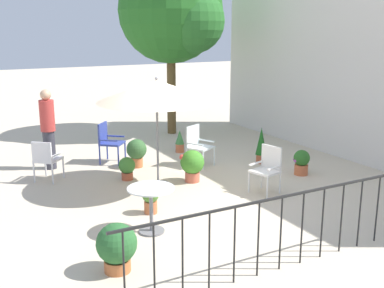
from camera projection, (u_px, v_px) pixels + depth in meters
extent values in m
plane|color=beige|center=(193.00, 188.00, 9.29)|extent=(60.00, 60.00, 0.00)
cube|color=silver|center=(361.00, 61.00, 10.73)|extent=(10.43, 0.30, 4.67)
cube|color=black|center=(315.00, 190.00, 6.18)|extent=(0.03, 5.67, 0.03)
cylinder|color=black|center=(124.00, 273.00, 5.08)|extent=(0.02, 0.02, 1.00)
cylinder|color=black|center=(154.00, 266.00, 5.24)|extent=(0.02, 0.02, 1.00)
cylinder|color=black|center=(183.00, 258.00, 5.41)|extent=(0.02, 0.02, 1.00)
cylinder|color=black|center=(209.00, 252.00, 5.57)|extent=(0.02, 0.02, 1.00)
cylinder|color=black|center=(234.00, 245.00, 5.73)|extent=(0.02, 0.02, 1.00)
cylinder|color=black|center=(258.00, 239.00, 5.90)|extent=(0.02, 0.02, 1.00)
cylinder|color=black|center=(281.00, 234.00, 6.06)|extent=(0.02, 0.02, 1.00)
cylinder|color=black|center=(302.00, 228.00, 6.22)|extent=(0.02, 0.02, 1.00)
cylinder|color=black|center=(322.00, 223.00, 6.38)|extent=(0.02, 0.02, 1.00)
cylinder|color=black|center=(341.00, 218.00, 6.55)|extent=(0.02, 0.02, 1.00)
cylinder|color=black|center=(360.00, 214.00, 6.71)|extent=(0.02, 0.02, 1.00)
cylinder|color=black|center=(377.00, 209.00, 6.87)|extent=(0.02, 0.02, 1.00)
cylinder|color=brown|center=(171.00, 91.00, 13.83)|extent=(0.26, 0.26, 2.50)
sphere|color=#246421|center=(171.00, 10.00, 13.28)|extent=(2.96, 2.96, 2.96)
sphere|color=#266425|center=(192.00, 21.00, 12.85)|extent=(1.78, 1.78, 1.78)
sphere|color=#2F6925|center=(175.00, 6.00, 13.96)|extent=(1.63, 1.63, 1.63)
cylinder|color=#2D2D2D|center=(158.00, 185.00, 9.33)|extent=(0.44, 0.44, 0.08)
cylinder|color=slate|center=(157.00, 135.00, 9.09)|extent=(0.04, 0.04, 2.12)
cone|color=beige|center=(157.00, 91.00, 8.88)|extent=(2.28, 2.28, 0.41)
sphere|color=slate|center=(156.00, 78.00, 8.83)|extent=(0.06, 0.06, 0.06)
cylinder|color=white|center=(151.00, 188.00, 7.13)|extent=(0.72, 0.72, 0.02)
cylinder|color=slate|center=(151.00, 211.00, 7.21)|extent=(0.06, 0.06, 0.70)
cylinder|color=slate|center=(152.00, 231.00, 7.29)|extent=(0.40, 0.40, 0.03)
cube|color=#314197|center=(112.00, 143.00, 10.94)|extent=(0.69, 0.69, 0.04)
cube|color=#314197|center=(103.00, 132.00, 10.92)|extent=(0.38, 0.33, 0.45)
cube|color=#314197|center=(108.00, 140.00, 10.69)|extent=(0.31, 0.36, 0.03)
cube|color=#314197|center=(116.00, 136.00, 11.12)|extent=(0.31, 0.36, 0.03)
cylinder|color=#314197|center=(118.00, 156.00, 10.73)|extent=(0.04, 0.04, 0.44)
cylinder|color=#314197|center=(125.00, 151.00, 11.17)|extent=(0.04, 0.04, 0.44)
cylinder|color=#314197|center=(100.00, 155.00, 10.82)|extent=(0.04, 0.04, 0.44)
cylinder|color=#314197|center=(107.00, 150.00, 11.26)|extent=(0.04, 0.04, 0.44)
cube|color=silver|center=(48.00, 160.00, 9.67)|extent=(0.66, 0.66, 0.04)
cube|color=silver|center=(42.00, 152.00, 9.41)|extent=(0.31, 0.35, 0.40)
cube|color=silver|center=(57.00, 154.00, 9.60)|extent=(0.36, 0.32, 0.03)
cube|color=silver|center=(39.00, 153.00, 9.68)|extent=(0.36, 0.32, 0.03)
cylinder|color=silver|center=(63.00, 168.00, 9.89)|extent=(0.04, 0.04, 0.42)
cylinder|color=silver|center=(46.00, 167.00, 9.98)|extent=(0.04, 0.04, 0.42)
cylinder|color=silver|center=(53.00, 174.00, 9.47)|extent=(0.04, 0.04, 0.42)
cylinder|color=silver|center=(34.00, 173.00, 9.56)|extent=(0.04, 0.04, 0.42)
cube|color=white|center=(265.00, 172.00, 8.92)|extent=(0.57, 0.53, 0.04)
cube|color=white|center=(271.00, 157.00, 8.99)|extent=(0.45, 0.16, 0.45)
cube|color=white|center=(256.00, 163.00, 9.04)|extent=(0.14, 0.38, 0.03)
cube|color=white|center=(274.00, 168.00, 8.73)|extent=(0.14, 0.38, 0.03)
cylinder|color=white|center=(249.00, 182.00, 8.99)|extent=(0.04, 0.04, 0.40)
cylinder|color=white|center=(267.00, 188.00, 8.69)|extent=(0.04, 0.04, 0.40)
cylinder|color=white|center=(262.00, 178.00, 9.25)|extent=(0.04, 0.04, 0.40)
cylinder|color=white|center=(280.00, 183.00, 8.94)|extent=(0.04, 0.04, 0.40)
cube|color=white|center=(201.00, 147.00, 10.67)|extent=(0.64, 0.64, 0.04)
cube|color=white|center=(193.00, 135.00, 10.73)|extent=(0.23, 0.43, 0.46)
cube|color=white|center=(195.00, 144.00, 10.46)|extent=(0.41, 0.22, 0.03)
cube|color=white|center=(206.00, 140.00, 10.81)|extent=(0.41, 0.22, 0.03)
cylinder|color=white|center=(203.00, 161.00, 10.42)|extent=(0.04, 0.04, 0.42)
cylinder|color=white|center=(214.00, 157.00, 10.77)|extent=(0.04, 0.04, 0.42)
cylinder|color=white|center=(187.00, 158.00, 10.68)|extent=(0.04, 0.04, 0.42)
cylinder|color=white|center=(198.00, 154.00, 11.03)|extent=(0.04, 0.04, 0.42)
cylinder|color=#BE603A|center=(301.00, 170.00, 10.11)|extent=(0.29, 0.29, 0.22)
cylinder|color=#382819|center=(301.00, 165.00, 10.08)|extent=(0.25, 0.25, 0.02)
sphere|color=#296222|center=(302.00, 158.00, 10.05)|extent=(0.35, 0.35, 0.35)
sphere|color=#B147AE|center=(295.00, 159.00, 10.10)|extent=(0.08, 0.08, 0.08)
sphere|color=#B147AE|center=(296.00, 161.00, 10.00)|extent=(0.08, 0.08, 0.08)
sphere|color=#B147AE|center=(306.00, 156.00, 10.08)|extent=(0.06, 0.06, 0.06)
sphere|color=#B147AE|center=(306.00, 155.00, 10.13)|extent=(0.10, 0.10, 0.10)
cylinder|color=#BB603D|center=(180.00, 148.00, 11.94)|extent=(0.21, 0.21, 0.22)
cylinder|color=#382819|center=(180.00, 144.00, 11.91)|extent=(0.19, 0.19, 0.02)
cone|color=#3B773D|center=(180.00, 137.00, 11.87)|extent=(0.23, 0.23, 0.35)
cylinder|color=#BF683C|center=(137.00, 162.00, 10.67)|extent=(0.27, 0.27, 0.22)
cylinder|color=#382819|center=(137.00, 158.00, 10.65)|extent=(0.24, 0.24, 0.02)
sphere|color=#356132|center=(137.00, 149.00, 10.60)|extent=(0.46, 0.46, 0.46)
cylinder|color=#B35435|center=(127.00, 176.00, 9.78)|extent=(0.24, 0.24, 0.16)
cylinder|color=#382819|center=(127.00, 173.00, 9.77)|extent=(0.21, 0.21, 0.02)
sphere|color=#3D7C30|center=(127.00, 165.00, 9.73)|extent=(0.35, 0.35, 0.35)
sphere|color=#BF4BB3|center=(122.00, 167.00, 9.74)|extent=(0.09, 0.09, 0.09)
sphere|color=#BF4BB3|center=(130.00, 164.00, 9.65)|extent=(0.09, 0.09, 0.09)
cylinder|color=#C86148|center=(192.00, 177.00, 9.66)|extent=(0.30, 0.30, 0.21)
cylinder|color=#382819|center=(192.00, 172.00, 9.63)|extent=(0.26, 0.26, 0.02)
sphere|color=#408929|center=(192.00, 162.00, 9.58)|extent=(0.49, 0.49, 0.49)
sphere|color=#E1463B|center=(186.00, 164.00, 9.52)|extent=(0.12, 0.12, 0.12)
sphere|color=#E1463B|center=(182.00, 157.00, 9.54)|extent=(0.11, 0.11, 0.11)
sphere|color=#E1463B|center=(199.00, 160.00, 9.60)|extent=(0.11, 0.11, 0.11)
sphere|color=#E1463B|center=(187.00, 161.00, 9.47)|extent=(0.09, 0.09, 0.09)
cylinder|color=#9F4E31|center=(261.00, 159.00, 10.97)|extent=(0.21, 0.21, 0.21)
cylinder|color=#382819|center=(261.00, 155.00, 10.95)|extent=(0.19, 0.19, 0.02)
cone|color=#1B571C|center=(261.00, 141.00, 10.87)|extent=(0.25, 0.25, 0.65)
cylinder|color=#B7633B|center=(151.00, 207.00, 8.02)|extent=(0.22, 0.22, 0.21)
cylinder|color=#382819|center=(151.00, 202.00, 7.99)|extent=(0.19, 0.19, 0.02)
sphere|color=#4A7E2F|center=(150.00, 194.00, 7.96)|extent=(0.29, 0.29, 0.29)
cylinder|color=#B66436|center=(118.00, 265.00, 6.11)|extent=(0.35, 0.35, 0.16)
cylinder|color=#382819|center=(117.00, 260.00, 6.09)|extent=(0.30, 0.30, 0.02)
sphere|color=#29602C|center=(117.00, 243.00, 6.03)|extent=(0.53, 0.53, 0.53)
cylinder|color=#33333D|center=(50.00, 150.00, 10.48)|extent=(0.26, 0.26, 0.86)
cylinder|color=#B93834|center=(47.00, 116.00, 10.29)|extent=(0.35, 0.35, 0.68)
sphere|color=tan|center=(45.00, 95.00, 10.18)|extent=(0.23, 0.23, 0.23)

